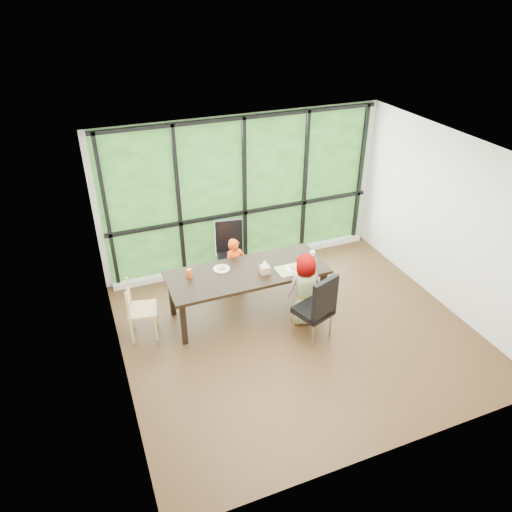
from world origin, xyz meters
name	(u,v)px	position (x,y,z in m)	size (l,w,h in m)	color
ground	(297,332)	(0.00, 0.00, 0.00)	(5.00, 5.00, 0.00)	black
back_wall	(243,193)	(0.00, 2.25, 1.35)	(5.00, 5.00, 0.00)	silver
foliage_backdrop	(244,193)	(0.00, 2.23, 1.35)	(4.80, 0.02, 2.65)	#1C4618
window_mullions	(245,194)	(0.00, 2.19, 1.35)	(4.80, 0.06, 2.65)	black
window_sill	(246,260)	(0.00, 2.15, 0.05)	(4.80, 0.12, 0.10)	silver
dining_table	(248,292)	(-0.50, 0.74, 0.38)	(2.42, 0.94, 0.75)	black
chair_window_leather	(231,254)	(-0.45, 1.67, 0.54)	(0.46, 0.46, 1.08)	black
chair_interior_leather	(313,306)	(0.15, -0.16, 0.54)	(0.46, 0.46, 1.08)	black
chair_end_beech	(143,310)	(-2.11, 0.78, 0.45)	(0.42, 0.40, 0.90)	tan
child_toddler	(235,267)	(-0.50, 1.31, 0.50)	(0.36, 0.24, 1.00)	#E73F0A
child_older	(305,289)	(0.21, 0.22, 0.58)	(0.56, 0.37, 1.15)	slate
placemat	(291,270)	(0.12, 0.54, 0.75)	(0.43, 0.32, 0.01)	tan
plate_far	(221,269)	(-0.85, 0.94, 0.76)	(0.25, 0.25, 0.02)	white
plate_near	(294,268)	(0.18, 0.55, 0.76)	(0.26, 0.26, 0.02)	white
orange_cup	(189,273)	(-1.35, 0.91, 0.82)	(0.08, 0.08, 0.13)	#DE5316
green_cup	(313,263)	(0.47, 0.50, 0.81)	(0.08, 0.08, 0.13)	#48DE2D
white_mug	(312,253)	(0.62, 0.80, 0.79)	(0.08, 0.08, 0.08)	white
tissue_box	(265,270)	(-0.28, 0.60, 0.81)	(0.14, 0.14, 0.12)	tan
crepe_rolls_far	(221,267)	(-0.85, 0.94, 0.78)	(0.15, 0.12, 0.04)	tan
crepe_rolls_near	(294,267)	(0.18, 0.55, 0.78)	(0.15, 0.12, 0.04)	tan
straw_white	(189,267)	(-1.35, 0.91, 0.92)	(0.01, 0.01, 0.20)	white
straw_pink	(313,257)	(0.47, 0.50, 0.92)	(0.01, 0.01, 0.20)	pink
tissue	(265,263)	(-0.28, 0.60, 0.92)	(0.12, 0.12, 0.11)	white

